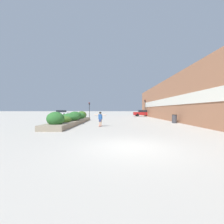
% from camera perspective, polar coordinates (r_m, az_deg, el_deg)
% --- Properties ---
extents(ground_plane, '(300.00, 300.00, 0.00)m').
position_cam_1_polar(ground_plane, '(6.75, 7.06, -13.20)').
color(ground_plane, '#ADA89E').
extents(building_wall_right, '(0.67, 42.86, 6.33)m').
position_cam_1_polar(building_wall_right, '(23.23, 21.91, 4.57)').
color(building_wall_right, '#9E6647').
rests_on(building_wall_right, ground_plane).
extents(planter_box, '(2.09, 13.05, 1.47)m').
position_cam_1_polar(planter_box, '(18.25, -14.74, -2.49)').
color(planter_box, gray).
rests_on(planter_box, ground_plane).
extents(skateboard, '(0.36, 0.59, 0.09)m').
position_cam_1_polar(skateboard, '(14.64, -4.46, -5.29)').
color(skateboard, maroon).
rests_on(skateboard, ground_plane).
extents(skateboarder, '(1.21, 0.54, 1.36)m').
position_cam_1_polar(skateboarder, '(14.58, -4.47, -1.98)').
color(skateboarder, tan).
rests_on(skateboarder, skateboard).
extents(trash_bin, '(0.59, 0.59, 1.04)m').
position_cam_1_polar(trash_bin, '(19.88, 22.68, -2.40)').
color(trash_bin, '#38383D').
rests_on(trash_bin, ground_plane).
extents(car_leftmost, '(4.65, 1.95, 1.56)m').
position_cam_1_polar(car_leftmost, '(37.75, 11.74, -0.37)').
color(car_leftmost, maroon).
rests_on(car_leftmost, ground_plane).
extents(car_center_left, '(3.97, 1.98, 1.52)m').
position_cam_1_polar(car_center_left, '(42.15, -18.87, -0.31)').
color(car_center_left, silver).
rests_on(car_center_left, ground_plane).
extents(traffic_light_left, '(0.28, 0.30, 3.28)m').
position_cam_1_polar(traffic_light_left, '(34.47, -8.65, 1.89)').
color(traffic_light_left, black).
rests_on(traffic_light_left, ground_plane).
extents(traffic_light_right, '(0.28, 0.30, 3.84)m').
position_cam_1_polar(traffic_light_right, '(33.99, 12.50, 2.46)').
color(traffic_light_right, black).
rests_on(traffic_light_right, ground_plane).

